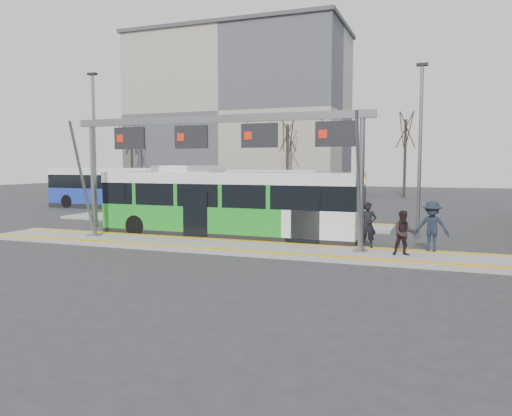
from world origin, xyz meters
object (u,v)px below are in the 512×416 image
at_px(passenger_a, 368,225).
at_px(passenger_b, 404,233).
at_px(gantry, 216,141).
at_px(passenger_c, 432,227).
at_px(hero_bus, 227,205).

distance_m(passenger_a, passenger_b, 1.79).
xyz_separation_m(gantry, passenger_c, (8.32, 0.85, -3.21)).
relative_size(passenger_a, passenger_c, 0.96).
xyz_separation_m(passenger_a, passenger_b, (1.41, -1.10, -0.10)).
distance_m(passenger_a, passenger_c, 2.32).
xyz_separation_m(hero_bus, passenger_a, (6.56, -1.51, -0.47)).
xyz_separation_m(gantry, passenger_b, (7.41, -0.25, -3.35)).
relative_size(gantry, passenger_a, 7.24).
distance_m(hero_bus, passenger_c, 9.02).
bearing_deg(passenger_b, passenger_a, 127.47).
distance_m(hero_bus, passenger_b, 8.40).
relative_size(gantry, passenger_c, 6.93).
distance_m(passenger_b, passenger_c, 1.43).
xyz_separation_m(hero_bus, passenger_b, (7.97, -2.61, -0.57)).
bearing_deg(passenger_a, gantry, 172.10).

